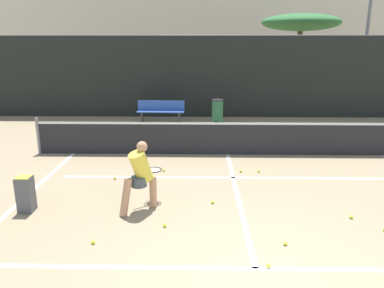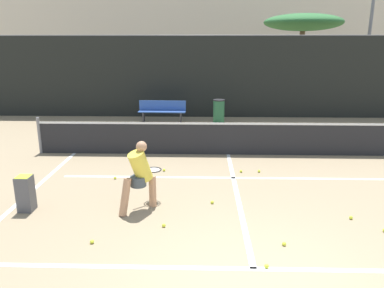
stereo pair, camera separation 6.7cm
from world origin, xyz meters
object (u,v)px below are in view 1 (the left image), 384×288
(player_practicing, at_px, (141,174))
(courtside_bench, at_px, (161,110))
(trash_bin, at_px, (217,111))
(ball_hopper, at_px, (25,193))
(parked_car, at_px, (133,90))

(player_practicing, height_order, courtside_bench, player_practicing)
(player_practicing, relative_size, trash_bin, 1.49)
(ball_hopper, bearing_deg, parked_car, 90.89)
(parked_car, bearing_deg, trash_bin, -51.21)
(player_practicing, distance_m, trash_bin, 8.25)
(courtside_bench, relative_size, parked_car, 0.46)
(courtside_bench, bearing_deg, ball_hopper, -100.67)
(player_practicing, xyz_separation_m, courtside_bench, (-0.43, 8.11, -0.26))
(trash_bin, distance_m, parked_car, 6.82)
(player_practicing, relative_size, ball_hopper, 1.96)
(player_practicing, xyz_separation_m, trash_bin, (1.84, 8.04, -0.27))
(courtside_bench, bearing_deg, player_practicing, -85.35)
(trash_bin, bearing_deg, courtside_bench, 178.23)
(courtside_bench, bearing_deg, trash_bin, -0.14)
(trash_bin, relative_size, parked_car, 0.23)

